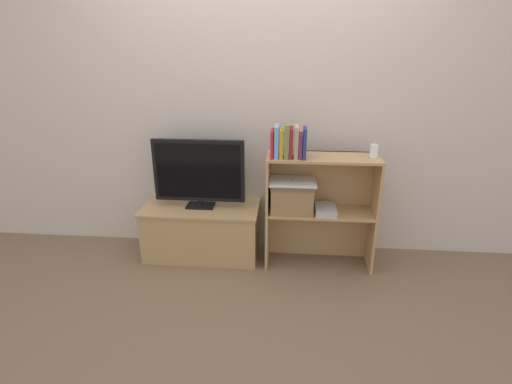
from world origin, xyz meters
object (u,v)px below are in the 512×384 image
object	(u,v)px
baby_monitor	(374,151)
storage_basket_left	(292,195)
book_tan	(296,142)
book_navy	(305,143)
book_plum	(300,146)
tv	(199,172)
book_maroon	(291,143)
book_olive	(287,141)
magazine_stack	(325,209)
laptop	(293,181)
book_mustard	(281,143)
tv_stand	(202,230)
book_skyblue	(277,141)
book_crimson	(272,143)

from	to	relation	value
baby_monitor	storage_basket_left	distance (m)	0.68
book_tan	book_navy	world-z (taller)	book_tan
book_plum	baby_monitor	xyz separation A→B (m)	(0.53, 0.05, -0.04)
baby_monitor	book_navy	bearing A→B (deg)	-174.72
tv	book_tan	size ratio (longest dim) A/B	3.15
book_maroon	book_navy	size ratio (longest dim) A/B	1.00
book_olive	storage_basket_left	world-z (taller)	book_olive
book_plum	magazine_stack	world-z (taller)	book_plum
tv	magazine_stack	bearing A→B (deg)	-5.04
laptop	tv	bearing A→B (deg)	173.95
tv	book_navy	xyz separation A→B (m)	(0.81, -0.11, 0.28)
book_mustard	storage_basket_left	xyz separation A→B (m)	(0.09, 0.03, -0.41)
tv_stand	book_mustard	bearing A→B (deg)	-9.76
book_maroon	book_tan	bearing A→B (deg)	0.00
baby_monitor	tv_stand	bearing A→B (deg)	177.19
tv_stand	book_skyblue	size ratio (longest dim) A/B	4.08
book_crimson	book_maroon	xyz separation A→B (m)	(0.13, 0.00, 0.01)
book_plum	book_mustard	bearing A→B (deg)	180.00
storage_basket_left	baby_monitor	bearing A→B (deg)	1.50
tv_stand	laptop	world-z (taller)	laptop
book_crimson	book_tan	xyz separation A→B (m)	(0.17, 0.00, 0.01)
book_skyblue	baby_monitor	size ratio (longest dim) A/B	1.81
book_olive	laptop	xyz separation A→B (m)	(0.05, 0.03, -0.32)
tv	book_plum	distance (m)	0.83
tv_stand	tv	bearing A→B (deg)	-90.00
book_olive	laptop	world-z (taller)	book_olive
book_olive	baby_monitor	world-z (taller)	book_olive
book_navy	baby_monitor	bearing A→B (deg)	5.28
book_crimson	book_olive	xyz separation A→B (m)	(0.10, 0.00, 0.02)
tv	book_navy	size ratio (longest dim) A/B	3.31
book_maroon	book_plum	bearing A→B (deg)	0.00
book_tan	tv	bearing A→B (deg)	171.70
book_tan	book_plum	size ratio (longest dim) A/B	1.30
tv	magazine_stack	size ratio (longest dim) A/B	3.17
tv	book_maroon	distance (m)	0.77
tv	laptop	xyz separation A→B (m)	(0.73, -0.08, -0.03)
book_olive	laptop	bearing A→B (deg)	29.76
laptop	book_crimson	bearing A→B (deg)	-168.76
book_plum	storage_basket_left	size ratio (longest dim) A/B	0.54
book_navy	baby_monitor	size ratio (longest dim) A/B	1.71
book_crimson	storage_basket_left	size ratio (longest dim) A/B	0.62
book_mustard	storage_basket_left	distance (m)	0.42
book_skyblue	book_plum	distance (m)	0.17
book_mustard	book_olive	distance (m)	0.04
book_crimson	book_maroon	bearing A→B (deg)	0.00
book_olive	book_maroon	distance (m)	0.03
book_mustard	laptop	world-z (taller)	book_mustard
book_maroon	tv_stand	bearing A→B (deg)	171.16
book_crimson	laptop	size ratio (longest dim) A/B	0.57
book_plum	magazine_stack	bearing A→B (deg)	5.84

